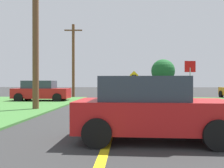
% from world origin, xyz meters
% --- Properties ---
extents(ground_plane, '(120.00, 120.00, 0.00)m').
position_xyz_m(ground_plane, '(0.00, 0.00, 0.00)').
color(ground_plane, '#2F2F2F').
extents(lane_stripe_center, '(0.20, 14.00, 0.01)m').
position_xyz_m(lane_stripe_center, '(0.00, -8.00, 0.01)').
color(lane_stripe_center, yellow).
rests_on(lane_stripe_center, ground).
extents(stop_sign, '(0.71, 0.14, 2.84)m').
position_xyz_m(stop_sign, '(4.44, -1.35, 1.98)').
color(stop_sign, '#9EA0A8').
rests_on(stop_sign, ground).
extents(car_approaching_junction, '(4.21, 2.34, 1.62)m').
position_xyz_m(car_approaching_junction, '(0.25, 10.04, 0.81)').
color(car_approaching_junction, '#196B33').
rests_on(car_approaching_junction, ground).
extents(car_behind_on_main_road, '(3.88, 1.99, 1.62)m').
position_xyz_m(car_behind_on_main_road, '(1.06, -10.63, 0.80)').
color(car_behind_on_main_road, red).
rests_on(car_behind_on_main_road, ground).
extents(parked_car_near_building, '(4.31, 2.04, 1.62)m').
position_xyz_m(parked_car_near_building, '(-6.24, 1.47, 0.80)').
color(parked_car_near_building, red).
rests_on(parked_car_near_building, ground).
extents(utility_pole_near, '(1.77, 0.60, 9.07)m').
position_xyz_m(utility_pole_near, '(-4.40, -4.35, 4.63)').
color(utility_pole_near, brown).
rests_on(utility_pole_near, ground).
extents(utility_pole_mid, '(1.80, 0.28, 7.38)m').
position_xyz_m(utility_pole_mid, '(-5.01, 7.19, 3.82)').
color(utility_pole_mid, brown).
rests_on(utility_pole_mid, ground).
extents(direction_sign, '(0.91, 0.08, 2.67)m').
position_xyz_m(direction_sign, '(1.14, 7.64, 1.66)').
color(direction_sign, slate).
rests_on(direction_sign, ground).
extents(oak_tree_left, '(3.33, 3.33, 4.78)m').
position_xyz_m(oak_tree_left, '(5.50, 17.46, 3.10)').
color(oak_tree_left, brown).
rests_on(oak_tree_left, ground).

